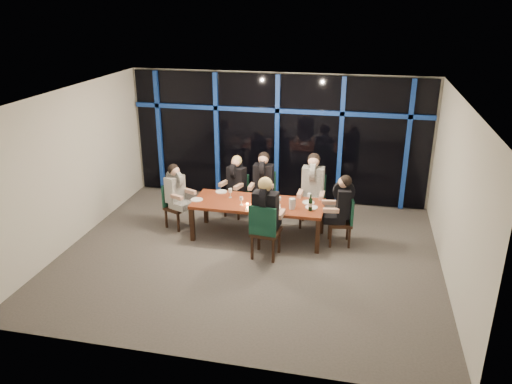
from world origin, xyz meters
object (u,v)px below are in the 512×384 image
dining_table (258,206)px  water_pitcher (292,204)px  diner_far_mid (263,176)px  diner_end_right (341,200)px  wine_bottle (310,204)px  chair_far_right (313,198)px  diner_near_mid (266,205)px  chair_near_mid (264,229)px  diner_far_right (313,180)px  chair_far_mid (264,192)px  diner_far_left (236,177)px  diner_end_left (176,187)px  chair_end_left (174,203)px  chair_end_right (344,218)px  chair_far_left (238,192)px

dining_table → water_pitcher: bearing=-13.3°
diner_far_mid → diner_end_right: 1.95m
wine_bottle → water_pitcher: (-0.35, 0.01, -0.02)m
chair_far_right → diner_near_mid: 1.82m
dining_table → chair_near_mid: bearing=-70.7°
diner_far_right → chair_far_mid: bearing=166.9°
diner_far_left → diner_far_mid: diner_far_mid is taller
chair_near_mid → diner_near_mid: (0.01, 0.09, 0.43)m
chair_near_mid → wine_bottle: bearing=-132.1°
dining_table → wine_bottle: (1.05, -0.18, 0.20)m
diner_end_right → wine_bottle: size_ratio=2.86×
chair_far_mid → diner_end_right: 2.02m
chair_far_right → diner_far_left: (-1.69, 0.08, 0.29)m
diner_far_left → diner_end_left: 1.34m
dining_table → diner_far_right: size_ratio=2.47×
chair_end_left → diner_far_right: 2.93m
diner_end_left → wine_bottle: bearing=-71.8°
dining_table → chair_far_mid: bearing=95.1°
dining_table → chair_end_right: (1.70, 0.06, -0.14)m
chair_far_left → chair_end_left: size_ratio=0.99×
diner_end_left → water_pitcher: diner_end_left is taller
chair_end_right → diner_far_right: (-0.71, 0.71, 0.48)m
dining_table → diner_near_mid: size_ratio=2.46×
diner_far_mid → diner_far_right: (1.09, -0.19, 0.06)m
chair_far_mid → diner_far_left: bearing=-168.8°
diner_end_left → water_pitcher: (2.45, -0.26, -0.05)m
chair_far_mid → diner_far_left: diner_far_left is taller
diner_end_right → diner_near_mid: 1.55m
diner_end_left → water_pitcher: 2.47m
chair_far_left → diner_far_right: diner_far_right is taller
diner_far_mid → diner_end_left: bearing=-151.4°
water_pitcher → diner_far_right: bearing=69.1°
diner_end_left → diner_near_mid: (2.06, -0.87, 0.13)m
chair_far_right → chair_end_right: size_ratio=1.11×
chair_far_left → diner_end_right: size_ratio=0.99×
dining_table → diner_far_right: bearing=37.8°
chair_far_right → diner_far_left: 1.72m
chair_end_left → diner_far_left: size_ratio=1.03×
diner_far_mid → diner_near_mid: (0.41, -1.73, 0.06)m
diner_end_right → diner_far_left: bearing=-119.5°
dining_table → diner_end_right: (1.62, 0.04, 0.25)m
diner_far_mid → chair_far_left: bearing=175.8°
chair_near_mid → diner_far_mid: 1.90m
chair_far_right → diner_end_left: size_ratio=1.17×
diner_end_left → diner_end_right: 3.37m
chair_end_left → diner_far_right: size_ratio=0.90×
diner_far_right → diner_end_left: 2.82m
diner_end_right → diner_end_left: bearing=-99.3°
dining_table → diner_far_left: bearing=126.8°
diner_end_right → chair_far_right: bearing=-150.7°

